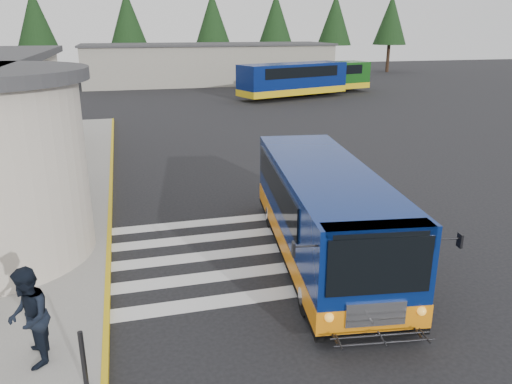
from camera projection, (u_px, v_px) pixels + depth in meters
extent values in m
plane|color=black|center=(253.00, 239.00, 14.56)|extent=(140.00, 140.00, 0.00)
cube|color=gold|center=(110.00, 204.00, 17.22)|extent=(0.12, 34.00, 0.16)
cube|color=black|center=(34.00, 168.00, 17.17)|extent=(0.08, 1.20, 2.20)
cube|color=#38383A|center=(44.00, 130.00, 16.88)|extent=(1.20, 1.80, 0.12)
cube|color=silver|center=(267.00, 295.00, 11.51)|extent=(8.00, 0.55, 0.01)
cube|color=silver|center=(254.00, 271.00, 12.61)|extent=(8.00, 0.55, 0.01)
cube|color=silver|center=(243.00, 252.00, 13.71)|extent=(8.00, 0.55, 0.01)
cube|color=silver|center=(233.00, 235.00, 14.81)|extent=(8.00, 0.55, 0.01)
cube|color=silver|center=(225.00, 221.00, 15.91)|extent=(8.00, 0.55, 0.01)
cube|color=gray|center=(209.00, 65.00, 53.91)|extent=(26.00, 8.00, 4.00)
cube|color=#38383A|center=(208.00, 44.00, 53.25)|extent=(26.40, 8.40, 0.20)
cylinder|color=black|center=(41.00, 64.00, 56.91)|extent=(0.44, 0.44, 3.60)
cone|color=black|center=(35.00, 18.00, 55.33)|extent=(4.40, 4.40, 6.40)
cylinder|color=black|center=(131.00, 63.00, 59.35)|extent=(0.44, 0.44, 3.60)
cone|color=black|center=(127.00, 18.00, 57.78)|extent=(4.40, 4.40, 6.40)
cylinder|color=black|center=(214.00, 61.00, 61.80)|extent=(0.44, 0.44, 3.60)
cone|color=black|center=(212.00, 19.00, 60.23)|extent=(4.40, 4.40, 6.40)
cylinder|color=black|center=(275.00, 60.00, 63.76)|extent=(0.44, 0.44, 3.60)
cone|color=black|center=(276.00, 19.00, 62.19)|extent=(4.40, 4.40, 6.40)
cylinder|color=black|center=(333.00, 59.00, 65.72)|extent=(0.44, 0.44, 3.60)
cone|color=black|center=(335.00, 19.00, 64.14)|extent=(4.40, 4.40, 6.40)
cylinder|color=black|center=(388.00, 58.00, 67.68)|extent=(0.44, 0.44, 3.60)
cone|color=black|center=(391.00, 19.00, 66.10)|extent=(4.40, 4.40, 6.40)
cube|color=navy|center=(323.00, 207.00, 12.99)|extent=(3.35, 8.33, 2.12)
cube|color=orange|center=(322.00, 236.00, 13.24)|extent=(3.38, 8.37, 0.50)
cube|color=black|center=(321.00, 246.00, 13.33)|extent=(3.37, 8.36, 0.20)
cube|color=black|center=(380.00, 266.00, 9.05)|extent=(1.97, 0.33, 1.13)
cube|color=silver|center=(376.00, 314.00, 9.35)|extent=(1.17, 0.21, 0.50)
cube|color=black|center=(276.00, 185.00, 13.40)|extent=(0.86, 5.89, 0.81)
cube|color=black|center=(358.00, 182.00, 13.66)|extent=(0.86, 5.89, 0.81)
cylinder|color=black|center=(307.00, 296.00, 10.64)|extent=(0.39, 0.89, 0.86)
cylinder|color=black|center=(396.00, 290.00, 10.87)|extent=(0.39, 0.89, 0.86)
cylinder|color=black|center=(272.00, 213.00, 15.39)|extent=(0.39, 0.89, 0.86)
cylinder|color=black|center=(334.00, 210.00, 15.62)|extent=(0.39, 0.89, 0.86)
cube|color=black|center=(293.00, 249.00, 8.90)|extent=(0.07, 0.17, 0.27)
cube|color=black|center=(460.00, 240.00, 9.26)|extent=(0.07, 0.17, 0.27)
imported|color=black|center=(29.00, 318.00, 8.68)|extent=(0.79, 0.96, 1.85)
cylinder|color=black|center=(83.00, 359.00, 8.22)|extent=(0.09, 0.09, 1.05)
cube|color=#061650|center=(293.00, 78.00, 42.74)|extent=(10.16, 5.69, 2.51)
cube|color=gold|center=(292.00, 90.00, 43.06)|extent=(10.20, 5.73, 0.54)
cube|color=black|center=(293.00, 71.00, 42.55)|extent=(8.11, 5.05, 0.87)
cube|color=#134512|center=(322.00, 76.00, 46.09)|extent=(9.55, 4.59, 2.35)
cube|color=gold|center=(322.00, 86.00, 46.39)|extent=(9.59, 4.63, 0.51)
cube|color=black|center=(323.00, 69.00, 45.91)|extent=(7.57, 4.17, 0.82)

